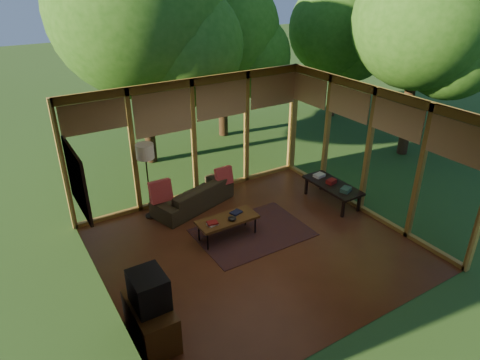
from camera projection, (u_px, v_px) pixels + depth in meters
floor at (256, 247)px, 8.10m from camera, size 5.50×5.50×0.00m
ceiling at (258, 109)px, 6.89m from camera, size 5.50×5.50×0.00m
wall_left at (100, 229)px, 6.20m from camera, size 0.04×5.00×2.70m
wall_front at (363, 258)px, 5.59m from camera, size 5.50×0.04×2.70m
window_wall_back at (194, 140)px, 9.40m from camera, size 5.50×0.12×2.70m
window_wall_right at (368, 152)px, 8.79m from camera, size 0.12×5.00×2.70m
exterior_lawn at (309, 93)px, 17.95m from camera, size 40.00×40.00×0.00m
tree_nw at (136, 9)px, 10.02m from camera, size 4.21×4.21×5.99m
tree_ne at (220, 32)px, 12.22m from camera, size 3.42×3.42×4.81m
tree_se at (423, 20)px, 10.55m from camera, size 3.46×3.46×5.32m
tree_far at (334, 29)px, 13.92m from camera, size 2.98×2.98×4.45m
rug at (252, 232)px, 8.54m from camera, size 2.17×1.54×0.01m
sofa at (193, 196)px, 9.35m from camera, size 2.00×1.25×0.55m
pillow_left at (161, 192)px, 8.81m from camera, size 0.46×0.24×0.48m
pillow_right at (224, 176)px, 9.53m from camera, size 0.39×0.21×0.41m
ct_book_lower at (212, 224)px, 8.01m from camera, size 0.20×0.16×0.03m
ct_book_upper at (212, 223)px, 7.99m from camera, size 0.22×0.18×0.03m
ct_book_side at (236, 212)px, 8.39m from camera, size 0.25×0.21×0.03m
ct_bowl at (232, 218)px, 8.15m from camera, size 0.16×0.16×0.07m
media_cabinet at (151, 321)px, 6.01m from camera, size 0.50×1.00×0.60m
television at (149, 290)px, 5.77m from camera, size 0.45×0.55×0.50m
console_book_a at (346, 190)px, 9.12m from camera, size 0.29×0.25×0.09m
console_book_b at (331, 181)px, 9.46m from camera, size 0.23×0.18×0.09m
console_book_c at (319, 175)px, 9.77m from camera, size 0.27×0.21×0.07m
floor_lamp at (145, 156)px, 8.47m from camera, size 0.36×0.36×1.65m
coffee_table at (227, 220)px, 8.23m from camera, size 1.20×0.50×0.43m
side_console at (332, 186)px, 9.46m from camera, size 0.60×1.40×0.46m
wall_painting at (77, 180)px, 7.19m from camera, size 0.06×1.35×1.15m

